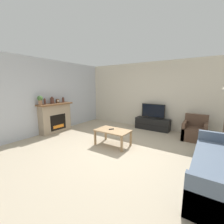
% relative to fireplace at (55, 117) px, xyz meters
% --- Properties ---
extents(ground_plane, '(24.00, 24.00, 0.00)m').
position_rel_fireplace_xyz_m(ground_plane, '(2.84, -0.11, -0.56)').
color(ground_plane, tan).
extents(wall_back, '(12.00, 0.06, 2.70)m').
position_rel_fireplace_xyz_m(wall_back, '(2.84, 2.63, 0.79)').
color(wall_back, beige).
rests_on(wall_back, ground).
extents(wall_left, '(0.06, 12.00, 2.70)m').
position_rel_fireplace_xyz_m(wall_left, '(-0.20, -0.11, 0.79)').
color(wall_left, silver).
rests_on(wall_left, ground).
extents(fireplace, '(0.46, 1.31, 1.10)m').
position_rel_fireplace_xyz_m(fireplace, '(0.00, 0.00, 0.00)').
color(fireplace, tan).
rests_on(fireplace, ground).
extents(mantel_vase_left, '(0.07, 0.07, 0.22)m').
position_rel_fireplace_xyz_m(mantel_vase_left, '(0.02, -0.39, 0.64)').
color(mantel_vase_left, '#512D23').
rests_on(mantel_vase_left, fireplace).
extents(mantel_vase_centre_left, '(0.13, 0.13, 0.26)m').
position_rel_fireplace_xyz_m(mantel_vase_centre_left, '(0.02, -0.10, 0.66)').
color(mantel_vase_centre_left, '#512D23').
rests_on(mantel_vase_centre_left, fireplace).
extents(mantel_vase_right, '(0.08, 0.08, 0.21)m').
position_rel_fireplace_xyz_m(mantel_vase_right, '(0.02, 0.39, 0.64)').
color(mantel_vase_right, '#512D23').
rests_on(mantel_vase_right, fireplace).
extents(mantel_clock, '(0.08, 0.11, 0.15)m').
position_rel_fireplace_xyz_m(mantel_clock, '(0.02, 0.13, 0.62)').
color(mantel_clock, brown).
rests_on(mantel_clock, fireplace).
extents(potted_plant, '(0.18, 0.18, 0.32)m').
position_rel_fireplace_xyz_m(potted_plant, '(0.02, -0.56, 0.72)').
color(potted_plant, '#936B4C').
rests_on(potted_plant, fireplace).
extents(tv_stand, '(1.34, 0.43, 0.46)m').
position_rel_fireplace_xyz_m(tv_stand, '(2.98, 2.35, -0.33)').
color(tv_stand, black).
rests_on(tv_stand, ground).
extents(tv, '(0.93, 0.18, 0.58)m').
position_rel_fireplace_xyz_m(tv, '(2.98, 2.35, 0.17)').
color(tv, black).
rests_on(tv, tv_stand).
extents(armchair, '(0.70, 0.76, 0.80)m').
position_rel_fireplace_xyz_m(armchair, '(4.52, 2.00, -0.29)').
color(armchair, brown).
rests_on(armchair, ground).
extents(coffee_table, '(0.99, 0.61, 0.47)m').
position_rel_fireplace_xyz_m(coffee_table, '(2.55, 0.11, -0.15)').
color(coffee_table, '#A37F56').
rests_on(coffee_table, ground).
extents(remote, '(0.12, 0.15, 0.02)m').
position_rel_fireplace_xyz_m(remote, '(2.48, 0.13, -0.08)').
color(remote, black).
rests_on(remote, coffee_table).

